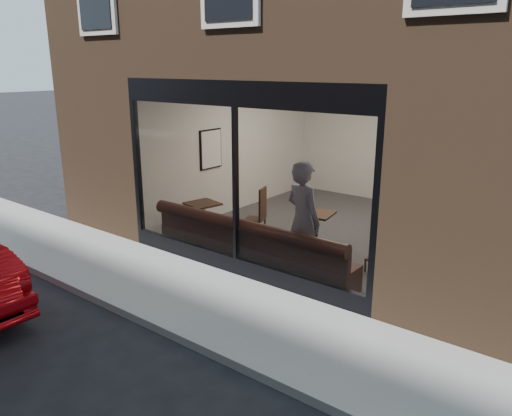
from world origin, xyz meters
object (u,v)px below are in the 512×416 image
Objects in this scene: banquette at (251,255)px; person at (303,221)px; cafe_table_right at (316,214)px; cafe_chair_right at (380,259)px; cafe_chair_left at (254,219)px; cafe_table_left at (203,204)px.

person is at bearing 10.45° from banquette.
cafe_chair_right is at bearing -7.47° from cafe_table_right.
cafe_chair_left is 1.00× the size of cafe_chair_right.
cafe_table_left is (-2.62, 0.38, -0.25)m from person.
cafe_table_left and cafe_table_right have the same top height.
cafe_table_right is at bearing -6.49° from cafe_chair_right.
cafe_chair_left is 3.12m from cafe_chair_right.
cafe_table_left is at bearing 8.91° from person.
cafe_chair_left is at bearing -7.46° from cafe_chair_right.
cafe_chair_left and cafe_chair_right have the same top height.
cafe_table_right is at bearing -52.00° from person.
cafe_table_left is (-1.68, 0.55, 0.52)m from banquette.
person reaches higher than cafe_chair_right.
cafe_table_right is (0.49, 1.35, 0.52)m from banquette.
person is at bearing -69.09° from cafe_table_right.
cafe_chair_right is (1.89, 1.16, 0.01)m from banquette.
banquette is at bearing 32.66° from cafe_chair_right.
banquette is 6.69× the size of cafe_table_right.
cafe_chair_right is at bearing 9.77° from cafe_table_left.
cafe_table_left is at bearing 10.76° from cafe_chair_right.
cafe_table_right is (2.17, 0.80, 0.00)m from cafe_table_left.
cafe_table_left is 1.51× the size of cafe_chair_left.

